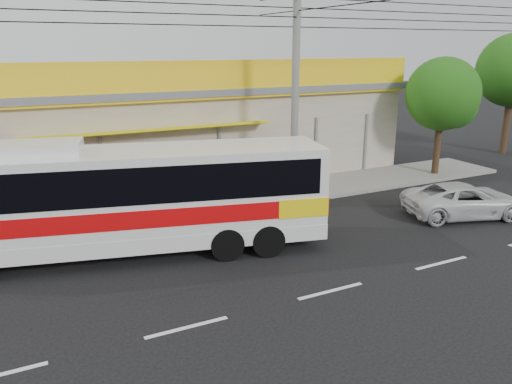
# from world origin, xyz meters

# --- Properties ---
(ground) EXTENTS (120.00, 120.00, 0.00)m
(ground) POSITION_xyz_m (0.00, 0.00, 0.00)
(ground) COLOR black
(ground) RESTS_ON ground
(sidewalk) EXTENTS (30.00, 3.20, 0.15)m
(sidewalk) POSITION_xyz_m (0.00, 6.00, 0.07)
(sidewalk) COLOR gray
(sidewalk) RESTS_ON ground
(lane_markings) EXTENTS (50.00, 0.12, 0.01)m
(lane_markings) POSITION_xyz_m (0.00, -2.50, 0.00)
(lane_markings) COLOR silver
(lane_markings) RESTS_ON ground
(storefront_building) EXTENTS (22.60, 9.20, 5.70)m
(storefront_building) POSITION_xyz_m (-0.01, 11.54, 2.30)
(storefront_building) COLOR #A59785
(storefront_building) RESTS_ON ground
(coach_bus) EXTENTS (12.09, 5.22, 3.65)m
(coach_bus) POSITION_xyz_m (-3.89, 2.27, 1.95)
(coach_bus) COLOR silver
(coach_bus) RESTS_ON ground
(white_car) EXTENTS (5.01, 3.41, 1.27)m
(white_car) POSITION_xyz_m (8.03, 0.31, 0.64)
(white_car) COLOR silver
(white_car) RESTS_ON ground
(utility_pole) EXTENTS (34.00, 14.00, 9.09)m
(utility_pole) POSITION_xyz_m (2.94, 4.47, 7.50)
(utility_pole) COLOR slate
(utility_pole) RESTS_ON ground
(tree_near) EXTENTS (3.49, 3.49, 5.79)m
(tree_near) POSITION_xyz_m (11.79, 5.30, 3.92)
(tree_near) COLOR black
(tree_near) RESTS_ON ground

